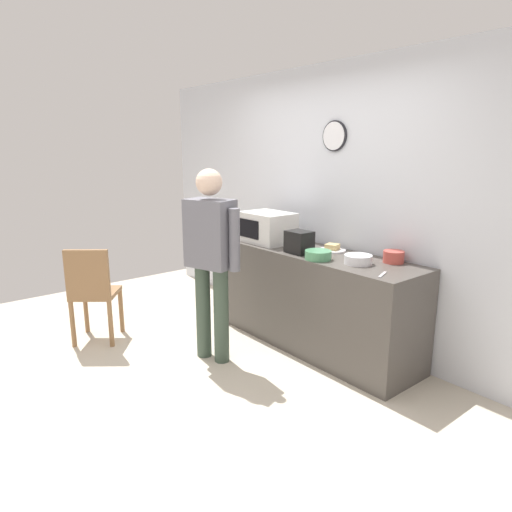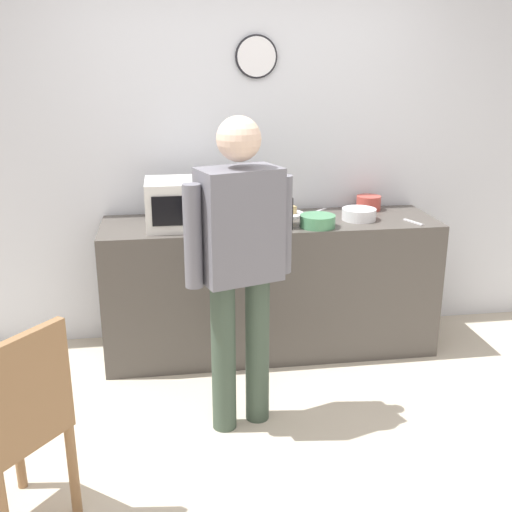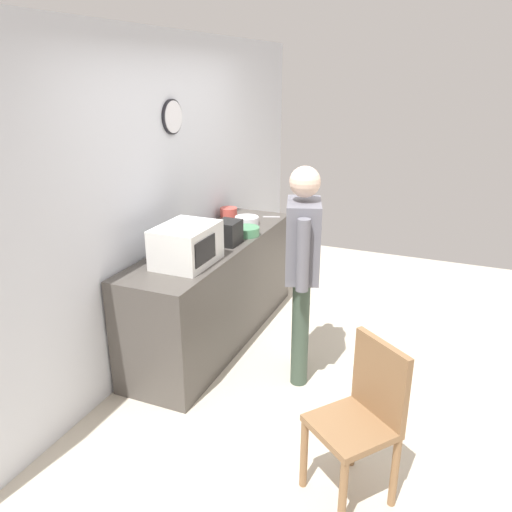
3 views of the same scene
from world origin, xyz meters
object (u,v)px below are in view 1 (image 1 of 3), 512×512
object	(u,v)px
sandwich_plate	(332,249)
fork_utensil	(382,275)
person_standing	(211,252)
salad_bowl	(358,259)
toaster	(299,242)
spoon_utensil	(359,254)
mixing_bowl	(318,255)
microwave	(267,227)
wooden_chair	(93,290)
cereal_bowl	(394,257)

from	to	relation	value
sandwich_plate	fork_utensil	xyz separation A→B (m)	(0.78, -0.32, -0.02)
person_standing	salad_bowl	bearing A→B (deg)	43.14
toaster	spoon_utensil	bearing A→B (deg)	42.55
mixing_bowl	sandwich_plate	bearing A→B (deg)	112.57
salad_bowl	toaster	xyz separation A→B (m)	(-0.59, -0.09, 0.06)
toaster	fork_utensil	bearing A→B (deg)	-2.09
microwave	spoon_utensil	xyz separation A→B (m)	(0.93, 0.27, -0.15)
mixing_bowl	spoon_utensil	xyz separation A→B (m)	(0.11, 0.41, -0.03)
fork_utensil	person_standing	bearing A→B (deg)	-149.70
mixing_bowl	wooden_chair	size ratio (longest dim) A/B	0.24
wooden_chair	person_standing	bearing A→B (deg)	34.22
mixing_bowl	person_standing	xyz separation A→B (m)	(-0.58, -0.70, 0.03)
salad_bowl	spoon_utensil	bearing A→B (deg)	126.62
sandwich_plate	cereal_bowl	world-z (taller)	cereal_bowl
salad_bowl	mixing_bowl	world-z (taller)	mixing_bowl
sandwich_plate	microwave	bearing A→B (deg)	-163.45
cereal_bowl	wooden_chair	bearing A→B (deg)	-138.96
salad_bowl	cereal_bowl	world-z (taller)	cereal_bowl
cereal_bowl	wooden_chair	size ratio (longest dim) A/B	0.18
toaster	mixing_bowl	bearing A→B (deg)	-9.50
toaster	fork_utensil	size ratio (longest dim) A/B	1.29
mixing_bowl	person_standing	size ratio (longest dim) A/B	0.13
spoon_utensil	person_standing	bearing A→B (deg)	-122.13
fork_utensil	spoon_utensil	world-z (taller)	same
salad_bowl	wooden_chair	xyz separation A→B (m)	(-1.90, -1.52, -0.43)
fork_utensil	mixing_bowl	bearing A→B (deg)	-178.86
microwave	spoon_utensil	size ratio (longest dim) A/B	2.94
salad_bowl	fork_utensil	world-z (taller)	salad_bowl
sandwich_plate	salad_bowl	world-z (taller)	salad_bowl
mixing_bowl	spoon_utensil	size ratio (longest dim) A/B	1.33
fork_utensil	wooden_chair	world-z (taller)	wooden_chair
cereal_bowl	sandwich_plate	bearing A→B (deg)	-173.72
wooden_chair	spoon_utensil	bearing A→B (deg)	46.52
cereal_bowl	fork_utensil	world-z (taller)	cereal_bowl
cereal_bowl	toaster	world-z (taller)	toaster
microwave	toaster	distance (m)	0.55
microwave	person_standing	distance (m)	0.87
salad_bowl	wooden_chair	bearing A→B (deg)	-141.29
toaster	person_standing	distance (m)	0.81
sandwich_plate	mixing_bowl	bearing A→B (deg)	-67.43
salad_bowl	spoon_utensil	size ratio (longest dim) A/B	1.32
sandwich_plate	cereal_bowl	distance (m)	0.61
sandwich_plate	fork_utensil	world-z (taller)	sandwich_plate
fork_utensil	spoon_utensil	bearing A→B (deg)	143.26
microwave	mixing_bowl	xyz separation A→B (m)	(0.82, -0.13, -0.11)
sandwich_plate	salad_bowl	distance (m)	0.50
person_standing	toaster	bearing A→B (deg)	67.91
salad_bowl	fork_utensil	bearing A→B (deg)	-20.86
cereal_bowl	microwave	bearing A→B (deg)	-168.21
microwave	fork_utensil	bearing A→B (deg)	-4.72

